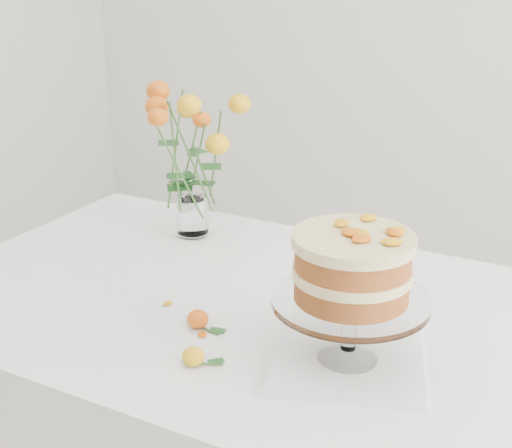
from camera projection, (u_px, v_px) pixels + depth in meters
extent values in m
cube|color=tan|center=(238.00, 308.00, 1.60)|extent=(1.40, 0.90, 0.04)
cylinder|color=tan|center=(129.00, 322.00, 2.31)|extent=(0.06, 0.06, 0.71)
cube|color=white|center=(238.00, 299.00, 1.59)|extent=(1.42, 0.92, 0.01)
cube|color=white|center=(319.00, 266.00, 2.00)|extent=(1.42, 0.01, 0.20)
cube|color=white|center=(11.00, 277.00, 1.94)|extent=(0.01, 0.92, 0.20)
cube|color=white|center=(347.00, 360.00, 1.34)|extent=(0.36, 0.36, 0.01)
cylinder|color=white|center=(349.00, 326.00, 1.31)|extent=(0.03, 0.03, 0.09)
cylinder|color=white|center=(350.00, 300.00, 1.29)|extent=(0.29, 0.29, 0.01)
cylinder|color=brown|center=(351.00, 287.00, 1.28)|extent=(0.21, 0.21, 0.04)
cylinder|color=beige|center=(352.00, 272.00, 1.27)|extent=(0.22, 0.22, 0.02)
cylinder|color=brown|center=(353.00, 257.00, 1.26)|extent=(0.21, 0.21, 0.04)
cylinder|color=beige|center=(354.00, 240.00, 1.25)|extent=(0.23, 0.23, 0.02)
cylinder|color=white|center=(193.00, 234.00, 1.94)|extent=(0.07, 0.07, 0.01)
cylinder|color=white|center=(192.00, 215.00, 1.92)|extent=(0.09, 0.09, 0.10)
ellipsoid|color=yellow|center=(193.00, 356.00, 1.32)|extent=(0.04, 0.04, 0.04)
cylinder|color=#346127|center=(209.00, 365.00, 1.33)|extent=(0.05, 0.02, 0.00)
ellipsoid|color=#E0610A|center=(198.00, 319.00, 1.46)|extent=(0.04, 0.04, 0.04)
cylinder|color=#346127|center=(209.00, 331.00, 1.44)|extent=(0.05, 0.02, 0.00)
ellipsoid|color=orange|center=(168.00, 303.00, 1.56)|extent=(0.03, 0.02, 0.00)
ellipsoid|color=orange|center=(196.00, 322.00, 1.48)|extent=(0.03, 0.02, 0.00)
ellipsoid|color=orange|center=(202.00, 335.00, 1.43)|extent=(0.03, 0.02, 0.00)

